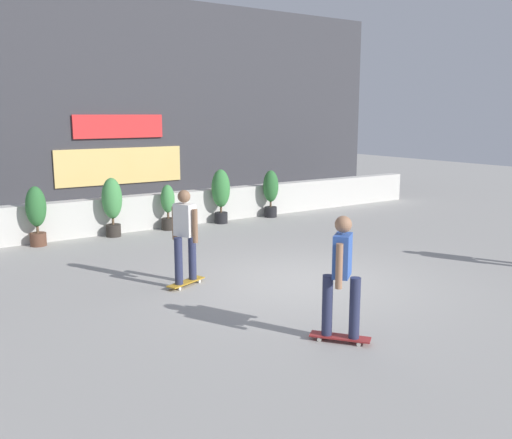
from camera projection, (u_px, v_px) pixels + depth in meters
ground_plane at (302, 281)px, 10.09m from camera, size 48.00×48.00×0.00m
planter_wall at (162, 210)px, 14.89m from camera, size 18.00×0.40×0.90m
building_backdrop at (106, 105)px, 17.63m from camera, size 20.00×2.08×6.50m
potted_plant_0 at (36, 212)px, 12.67m from camera, size 0.45×0.45×1.37m
potted_plant_1 at (112, 203)px, 13.63m from camera, size 0.49×0.49×1.45m
potted_plant_2 at (168, 206)px, 14.48m from camera, size 0.36×0.36×1.18m
potted_plant_3 at (221, 192)px, 15.31m from camera, size 0.51×0.51×1.49m
potted_plant_4 at (271, 191)px, 16.25m from camera, size 0.45×0.45×1.37m
skater_foreground at (185, 233)px, 9.66m from camera, size 0.82×0.53×1.70m
skater_by_wall_right at (342, 273)px, 7.24m from camera, size 0.65×0.75×1.70m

